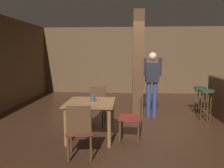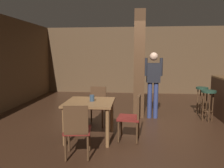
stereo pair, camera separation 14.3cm
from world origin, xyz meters
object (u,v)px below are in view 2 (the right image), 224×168
at_px(dining_table, 90,108).
at_px(bar_stool_near, 208,98).
at_px(chair_north, 97,104).
at_px(bar_stool_mid, 202,94).
at_px(napkin_cup, 92,98).
at_px(standing_person, 153,80).
at_px(chair_east, 133,115).
at_px(chair_south, 77,128).

bearing_deg(dining_table, bar_stool_near, 27.16).
xyz_separation_m(chair_north, bar_stool_mid, (2.76, 1.23, 0.05)).
height_order(napkin_cup, standing_person, standing_person).
bearing_deg(napkin_cup, chair_north, 92.57).
bearing_deg(standing_person, napkin_cup, -131.15).
xyz_separation_m(dining_table, bar_stool_mid, (2.77, 2.09, -0.07)).
bearing_deg(napkin_cup, chair_east, -4.42).
bearing_deg(bar_stool_near, napkin_cup, -152.77).
relative_size(dining_table, napkin_cup, 7.53).
bearing_deg(chair_south, bar_stool_mid, 46.79).
distance_m(chair_east, standing_person, 1.72).
bearing_deg(bar_stool_mid, standing_person, -158.29).
bearing_deg(bar_stool_near, dining_table, -152.84).
distance_m(chair_east, bar_stool_near, 2.36).
bearing_deg(chair_north, bar_stool_near, 11.22).
relative_size(chair_north, bar_stool_near, 1.14).
height_order(chair_east, chair_north, same).
xyz_separation_m(napkin_cup, bar_stool_mid, (2.72, 2.07, -0.26)).
height_order(chair_north, standing_person, standing_person).
height_order(chair_north, napkin_cup, chair_north).
distance_m(napkin_cup, bar_stool_near, 3.02).
height_order(standing_person, bar_stool_mid, standing_person).
xyz_separation_m(dining_table, napkin_cup, (0.04, 0.02, 0.19)).
xyz_separation_m(chair_east, chair_north, (-0.85, 0.90, 0.00)).
relative_size(chair_east, chair_south, 1.00).
bearing_deg(chair_east, chair_north, 133.21).
bearing_deg(standing_person, dining_table, -131.74).
relative_size(dining_table, chair_north, 1.05).
bearing_deg(bar_stool_near, standing_person, 174.42).
distance_m(chair_east, chair_north, 1.24).
distance_m(bar_stool_near, bar_stool_mid, 0.69).
relative_size(standing_person, bar_stool_near, 2.20).
relative_size(dining_table, standing_person, 0.55).
xyz_separation_m(chair_east, chair_south, (-0.88, -0.84, 0.00)).
xyz_separation_m(standing_person, bar_stool_near, (1.36, -0.13, -0.41)).
relative_size(dining_table, chair_east, 1.05).
bearing_deg(chair_east, chair_south, -136.18).
relative_size(chair_south, standing_person, 0.52).
height_order(standing_person, bar_stool_near, standing_person).
bearing_deg(dining_table, chair_east, -2.95).
height_order(chair_east, napkin_cup, chair_east).
bearing_deg(bar_stool_mid, chair_north, -155.99).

